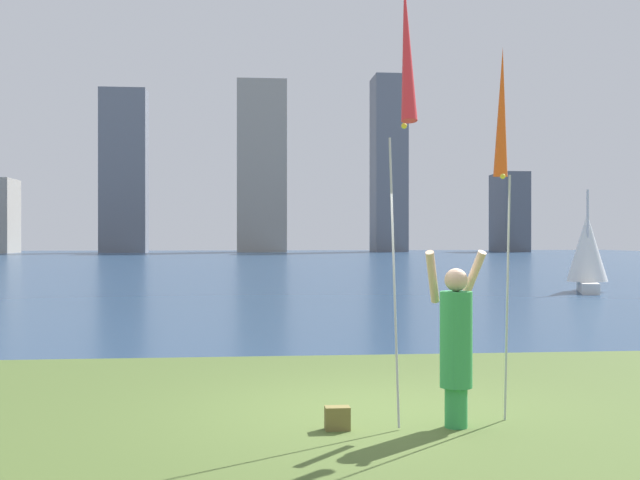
{
  "coord_description": "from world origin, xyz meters",
  "views": [
    {
      "loc": [
        -1.46,
        -9.08,
        2.01
      ],
      "look_at": [
        0.76,
        13.72,
        1.95
      ],
      "focal_mm": 44.33,
      "sensor_mm": 36.0,
      "label": 1
    }
  ],
  "objects_px": {
    "person": "(456,340)",
    "kite_flag_left": "(406,59)",
    "kite_flag_right": "(502,120)",
    "bag": "(337,418)",
    "sailboat_8": "(587,252)"
  },
  "relations": [
    {
      "from": "person",
      "to": "bag",
      "type": "xyz_separation_m",
      "value": [
        -1.27,
        0.01,
        -0.8
      ]
    },
    {
      "from": "kite_flag_left",
      "to": "bag",
      "type": "distance_m",
      "value": 3.76
    },
    {
      "from": "person",
      "to": "bag",
      "type": "relative_size",
      "value": 7.21
    },
    {
      "from": "person",
      "to": "kite_flag_right",
      "type": "distance_m",
      "value": 2.52
    },
    {
      "from": "kite_flag_left",
      "to": "sailboat_8",
      "type": "distance_m",
      "value": 23.53
    },
    {
      "from": "person",
      "to": "sailboat_8",
      "type": "xyz_separation_m",
      "value": [
        10.55,
        20.15,
        0.58
      ]
    },
    {
      "from": "kite_flag_left",
      "to": "kite_flag_right",
      "type": "xyz_separation_m",
      "value": [
        1.26,
        0.81,
        -0.47
      ]
    },
    {
      "from": "kite_flag_left",
      "to": "person",
      "type": "bearing_deg",
      "value": 34.46
    },
    {
      "from": "person",
      "to": "kite_flag_left",
      "type": "distance_m",
      "value": 2.98
    },
    {
      "from": "kite_flag_right",
      "to": "bag",
      "type": "relative_size",
      "value": 15.85
    },
    {
      "from": "kite_flag_right",
      "to": "bag",
      "type": "distance_m",
      "value": 3.75
    },
    {
      "from": "kite_flag_left",
      "to": "bag",
      "type": "bearing_deg",
      "value": 145.62
    },
    {
      "from": "kite_flag_right",
      "to": "sailboat_8",
      "type": "distance_m",
      "value": 22.2
    },
    {
      "from": "kite_flag_right",
      "to": "sailboat_8",
      "type": "xyz_separation_m",
      "value": [
        9.92,
        19.77,
        -1.83
      ]
    },
    {
      "from": "person",
      "to": "sailboat_8",
      "type": "distance_m",
      "value": 22.75
    }
  ]
}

